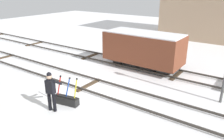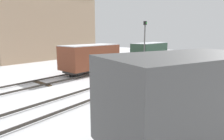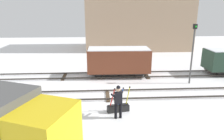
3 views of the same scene
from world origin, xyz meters
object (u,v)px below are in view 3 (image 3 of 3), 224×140
switch_lever_frame (118,107)px  freight_car_near_switch (119,60)px  signal_post (193,49)px  rail_worker (118,100)px

switch_lever_frame → freight_car_near_switch: (0.58, 6.49, 1.14)m
signal_post → switch_lever_frame: bearing=-143.6°
signal_post → freight_car_near_switch: 5.89m
switch_lever_frame → rail_worker: rail_worker is taller
rail_worker → freight_car_near_switch: bearing=73.6°
rail_worker → switch_lever_frame: bearing=72.4°
switch_lever_frame → rail_worker: (-0.08, -0.74, 0.80)m
switch_lever_frame → freight_car_near_switch: freight_car_near_switch is taller
rail_worker → signal_post: bearing=29.2°
switch_lever_frame → freight_car_near_switch: bearing=73.7°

